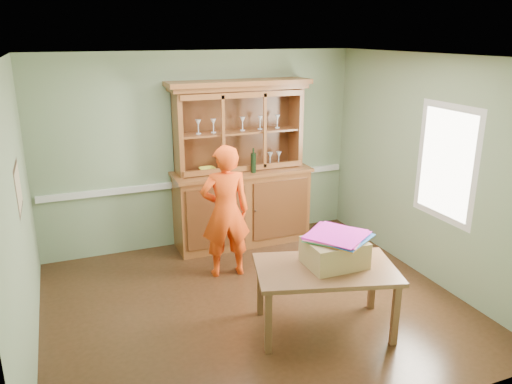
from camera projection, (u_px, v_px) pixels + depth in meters
name	position (u px, v px, depth m)	size (l,w,h in m)	color
floor	(254.00, 305.00, 5.61)	(4.50, 4.50, 0.00)	#422715
ceiling	(254.00, 57.00, 4.79)	(4.50, 4.50, 0.00)	white
wall_back	(202.00, 150.00, 6.97)	(4.50, 4.50, 0.00)	gray
wall_left	(18.00, 219.00, 4.40)	(4.00, 4.00, 0.00)	gray
wall_right	(428.00, 170.00, 5.99)	(4.00, 4.00, 0.00)	gray
wall_front	(361.00, 272.00, 3.43)	(4.50, 4.50, 0.00)	gray
chair_rail	(203.00, 182.00, 7.08)	(4.41, 0.05, 0.08)	white
framed_map	(19.00, 188.00, 4.61)	(0.03, 0.60, 0.46)	black
window_panel	(446.00, 163.00, 5.67)	(0.03, 0.96, 1.36)	white
china_hutch	(241.00, 189.00, 7.07)	(1.97, 0.65, 2.32)	brown
dining_table	(325.00, 275.00, 4.98)	(1.56, 1.18, 0.69)	brown
cardboard_box	(334.00, 252.00, 4.98)	(0.57, 0.46, 0.27)	#A38554
kite_stack	(338.00, 236.00, 4.97)	(0.74, 0.74, 0.05)	orange
person	(225.00, 212.00, 6.09)	(0.61, 0.40, 1.67)	#F6460F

